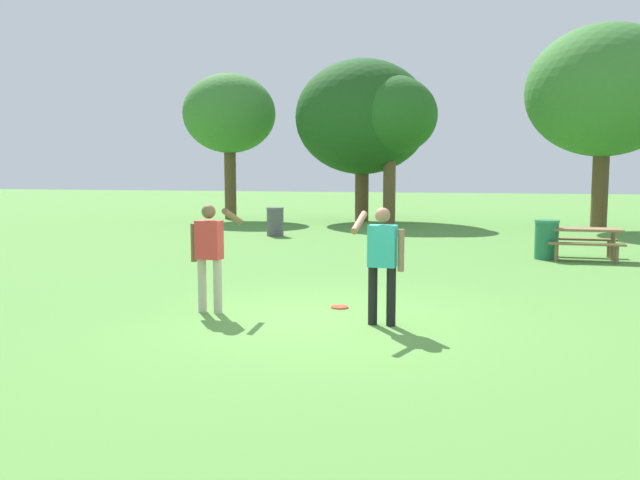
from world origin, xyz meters
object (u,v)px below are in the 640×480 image
at_px(frisbee, 340,307).
at_px(tree_tall_left, 229,115).
at_px(picnic_table_near, 584,237).
at_px(tree_broad_center, 362,117).
at_px(person_thrower, 382,257).
at_px(person_catcher, 210,250).
at_px(trash_can_further_along, 275,222).
at_px(tree_far_right, 390,117).
at_px(tree_slender_mid, 604,91).
at_px(trash_can_beside_table, 547,239).

xyz_separation_m(frisbee, tree_tall_left, (-9.47, 17.58, 4.70)).
distance_m(picnic_table_near, tree_broad_center, 13.92).
xyz_separation_m(person_thrower, picnic_table_near, (3.53, 8.09, -0.40)).
xyz_separation_m(person_catcher, trash_can_further_along, (-3.05, 11.50, -0.48)).
bearing_deg(tree_tall_left, tree_far_right, -3.46).
height_order(trash_can_further_along, tree_slender_mid, tree_slender_mid).
bearing_deg(frisbee, trash_can_beside_table, 63.26).
distance_m(picnic_table_near, trash_can_beside_table, 0.88).
bearing_deg(tree_broad_center, trash_can_further_along, -100.97).
bearing_deg(trash_can_beside_table, tree_far_right, 118.84).
bearing_deg(tree_tall_left, trash_can_further_along, -56.33).
relative_size(person_thrower, tree_slender_mid, 0.22).
relative_size(person_thrower, frisbee, 5.95).
xyz_separation_m(trash_can_beside_table, tree_broad_center, (-6.95, 10.99, 3.99)).
distance_m(trash_can_beside_table, tree_tall_left, 17.29).
relative_size(person_catcher, trash_can_beside_table, 1.71).
height_order(frisbee, trash_can_beside_table, trash_can_beside_table).
height_order(tree_far_right, tree_slender_mid, tree_slender_mid).
xyz_separation_m(frisbee, tree_far_right, (-2.10, 17.13, 4.40)).
bearing_deg(frisbee, tree_slender_mid, 69.91).
bearing_deg(trash_can_beside_table, person_thrower, -108.56).
distance_m(picnic_table_near, tree_tall_left, 17.84).
height_order(person_thrower, person_catcher, same).
bearing_deg(trash_can_beside_table, tree_tall_left, 140.70).
bearing_deg(tree_tall_left, person_catcher, -67.43).
xyz_separation_m(person_catcher, tree_slender_mid, (7.74, 17.07, 4.10)).
height_order(picnic_table_near, tree_far_right, tree_far_right).
distance_m(picnic_table_near, trash_can_further_along, 9.89).
relative_size(picnic_table_near, trash_can_further_along, 1.77).
height_order(picnic_table_near, trash_can_beside_table, trash_can_beside_table).
xyz_separation_m(tree_far_right, tree_slender_mid, (8.03, -0.91, 0.65)).
distance_m(person_thrower, tree_far_right, 18.67).
bearing_deg(tree_far_right, tree_slender_mid, -6.45).
height_order(person_thrower, frisbee, person_thrower).
bearing_deg(trash_can_further_along, person_catcher, -75.16).
relative_size(person_thrower, tree_broad_center, 0.24).
bearing_deg(frisbee, trash_can_further_along, 114.51).
distance_m(frisbee, trash_can_beside_table, 7.81).
distance_m(person_catcher, tree_slender_mid, 19.19).
bearing_deg(tree_slender_mid, picnic_table_near, -99.72).
xyz_separation_m(person_thrower, person_catcher, (-2.65, 0.13, 0.00)).
bearing_deg(tree_broad_center, tree_slender_mid, -10.41).
relative_size(picnic_table_near, tree_slender_mid, 0.23).
distance_m(trash_can_beside_table, tree_slender_mid, 10.62).
bearing_deg(person_catcher, person_thrower, -2.81).
bearing_deg(tree_broad_center, tree_tall_left, -176.50).
relative_size(person_thrower, trash_can_beside_table, 1.71).
distance_m(person_thrower, trash_can_further_along, 12.96).
xyz_separation_m(tree_tall_left, tree_slender_mid, (15.40, -1.35, 0.35)).
bearing_deg(tree_broad_center, picnic_table_near, -54.21).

